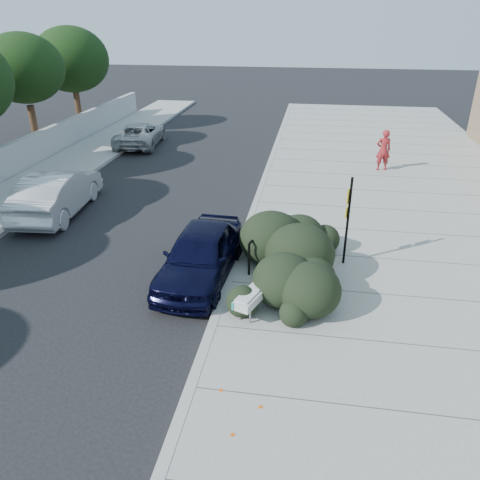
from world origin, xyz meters
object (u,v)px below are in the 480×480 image
object	(u,v)px
bench	(260,289)
sign_post	(348,216)
suv_silver	(140,134)
wagon_silver	(57,193)
sedan_navy	(201,254)
pedestrian	(383,150)
bike_rack	(254,251)

from	to	relation	value
bench	sign_post	bearing A→B (deg)	71.20
suv_silver	sign_post	bearing A→B (deg)	124.51
wagon_silver	suv_silver	world-z (taller)	wagon_silver
sign_post	suv_silver	size ratio (longest dim) A/B	0.56
bench	wagon_silver	world-z (taller)	wagon_silver
sedan_navy	suv_silver	size ratio (longest dim) A/B	0.94
bench	wagon_silver	size ratio (longest dim) A/B	0.42
pedestrian	wagon_silver	bearing A→B (deg)	20.12
bike_rack	sedan_navy	distance (m)	1.46
bench	wagon_silver	xyz separation A→B (m)	(-8.03, 5.11, 0.16)
sign_post	wagon_silver	size ratio (longest dim) A/B	0.54
sign_post	bike_rack	bearing A→B (deg)	-145.02
sign_post	sedan_navy	world-z (taller)	sign_post
bike_rack	sedan_navy	bearing A→B (deg)	-146.68
bike_rack	sign_post	distance (m)	2.77
bench	pedestrian	xyz separation A→B (m)	(4.19, 11.95, 0.44)
sign_post	sedan_navy	xyz separation A→B (m)	(-3.90, -1.24, -0.88)
bike_rack	pedestrian	distance (m)	11.19
bike_rack	wagon_silver	bearing A→B (deg)	172.71
bench	pedestrian	world-z (taller)	pedestrian
bike_rack	suv_silver	bearing A→B (deg)	137.92
sign_post	suv_silver	xyz separation A→B (m)	(-10.60, 12.44, -0.98)
sedan_navy	bike_rack	bearing A→B (deg)	20.12
sign_post	suv_silver	bearing A→B (deg)	147.24
sign_post	wagon_silver	world-z (taller)	sign_post
wagon_silver	pedestrian	xyz separation A→B (m)	(12.22, 6.84, 0.28)
bike_rack	suv_silver	size ratio (longest dim) A/B	0.21
sign_post	suv_silver	distance (m)	16.37
bench	sedan_navy	world-z (taller)	sedan_navy
bike_rack	wagon_silver	xyz separation A→B (m)	(-7.63, 3.36, 0.05)
bench	suv_silver	bearing A→B (deg)	140.09
bench	wagon_silver	bearing A→B (deg)	168.09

